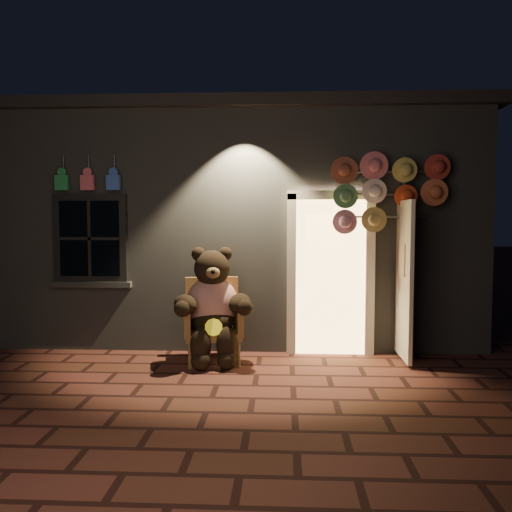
{
  "coord_description": "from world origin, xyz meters",
  "views": [
    {
      "loc": [
        0.73,
        -5.78,
        1.82
      ],
      "look_at": [
        0.38,
        1.0,
        1.35
      ],
      "focal_mm": 38.0,
      "sensor_mm": 36.0,
      "label": 1
    }
  ],
  "objects": [
    {
      "name": "ground",
      "position": [
        0.0,
        0.0,
        0.0
      ],
      "size": [
        60.0,
        60.0,
        0.0
      ],
      "primitive_type": "plane",
      "color": "#5C2A23",
      "rests_on": "ground"
    },
    {
      "name": "hat_rack",
      "position": [
        2.01,
        1.28,
        2.17
      ],
      "size": [
        1.49,
        0.22,
        2.64
      ],
      "color": "#59595E",
      "rests_on": "ground"
    },
    {
      "name": "shop_building",
      "position": [
        0.0,
        3.99,
        1.74
      ],
      "size": [
        7.3,
        5.95,
        3.51
      ],
      "color": "slate",
      "rests_on": "ground"
    },
    {
      "name": "teddy_bear",
      "position": [
        -0.16,
        0.9,
        0.73
      ],
      "size": [
        1.05,
        0.89,
        1.46
      ],
      "rotation": [
        0.0,
        0.0,
        0.18
      ],
      "color": "#B11F12",
      "rests_on": "ground"
    },
    {
      "name": "wicker_armchair",
      "position": [
        -0.18,
        1.04,
        0.53
      ],
      "size": [
        0.82,
        0.77,
        1.05
      ],
      "rotation": [
        0.0,
        0.0,
        0.18
      ],
      "color": "olive",
      "rests_on": "ground"
    }
  ]
}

